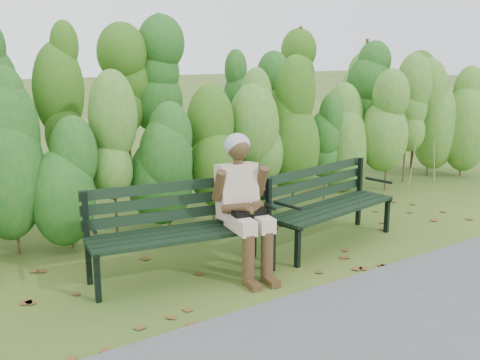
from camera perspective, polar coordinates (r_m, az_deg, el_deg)
ground at (r=5.90m, az=1.93°, el=-7.75°), size 80.00×80.00×0.00m
footpath at (r=4.48m, az=19.41°, el=-15.54°), size 60.00×2.50×0.01m
hedge_band at (r=7.16m, az=-6.87°, el=6.23°), size 11.04×1.67×2.42m
leaf_litter at (r=5.72m, az=4.91°, el=-8.46°), size 5.68×2.18×0.01m
bench_left at (r=5.32m, az=-6.19°, el=-4.30°), size 1.82×0.85×0.87m
bench_right at (r=6.26m, az=8.72°, el=-1.94°), size 1.74×0.81×0.84m
seated_woman at (r=5.30m, az=0.31°, el=-1.71°), size 0.56×0.83×1.33m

